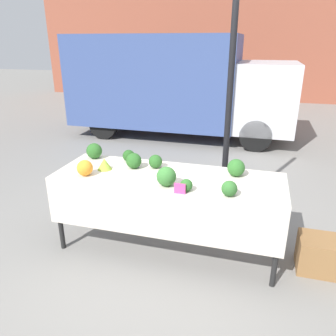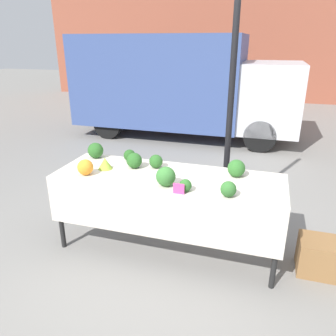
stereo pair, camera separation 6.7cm
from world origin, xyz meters
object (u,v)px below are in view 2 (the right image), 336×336
object	(u,v)px
orange_cauliflower	(85,167)
produce_crate	(326,257)
parked_truck	(179,84)
price_sign	(179,189)

from	to	relation	value
orange_cauliflower	produce_crate	size ratio (longest dim) A/B	0.31
parked_truck	produce_crate	bearing A→B (deg)	-58.91
parked_truck	orange_cauliflower	bearing A→B (deg)	-86.19
price_sign	produce_crate	world-z (taller)	price_sign
orange_cauliflower	produce_crate	distance (m)	2.48
parked_truck	price_sign	xyz separation A→B (m)	(1.32, -4.83, -0.31)
parked_truck	produce_crate	world-z (taller)	parked_truck
parked_truck	orange_cauliflower	xyz separation A→B (m)	(0.31, -4.68, -0.28)
orange_cauliflower	produce_crate	bearing A→B (deg)	6.12
price_sign	produce_crate	xyz separation A→B (m)	(1.35, 0.41, -0.72)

